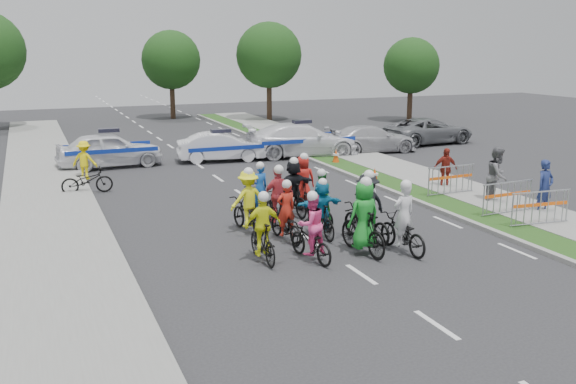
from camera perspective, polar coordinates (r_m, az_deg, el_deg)
name	(u,v)px	position (r m, az deg, el deg)	size (l,w,h in m)	color
ground	(361,275)	(15.24, 6.53, -7.30)	(90.00, 90.00, 0.00)	#28282B
curb_right	(424,204)	(21.88, 11.99, -1.07)	(0.20, 60.00, 0.12)	gray
grass_strip	(441,202)	(22.27, 13.48, -0.91)	(1.20, 60.00, 0.11)	#274817
sidewalk_right	(485,197)	(23.35, 17.08, -0.47)	(2.40, 60.00, 0.13)	gray
sidewalk_left	(56,244)	(18.25, -19.89, -4.36)	(3.00, 60.00, 0.13)	gray
rider_0	(402,228)	(16.81, 10.14, -3.19)	(0.80, 1.94, 1.94)	black
rider_1	(363,224)	(16.47, 6.71, -2.86)	(0.91, 1.99, 2.05)	black
rider_2	(311,235)	(15.90, 2.03, -3.81)	(0.90, 1.84, 1.80)	black
rider_3	(263,235)	(15.82, -2.25, -3.80)	(0.91, 1.72, 1.81)	black
rider_4	(367,214)	(17.60, 7.00, -1.91)	(1.19, 2.04, 2.00)	black
rider_5	(321,212)	(17.79, 2.97, -1.81)	(1.37, 1.64, 1.71)	black
rider_6	(286,221)	(17.47, -0.22, -2.57)	(0.76, 1.76, 1.74)	black
rider_7	(366,204)	(19.09, 6.95, -1.07)	(0.76, 1.64, 1.67)	black
rider_8	(320,205)	(18.93, 2.86, -1.13)	(0.74, 1.72, 1.75)	black
rider_9	(278,203)	(18.75, -0.90, -1.03)	(0.97, 1.82, 1.89)	black
rider_10	(248,207)	(18.27, -3.57, -1.37)	(1.14, 1.95, 1.92)	black
rider_11	(293,191)	(20.06, 0.44, 0.09)	(1.54, 1.83, 1.88)	black
rider_12	(260,198)	(20.06, -2.55, -0.53)	(0.86, 1.79, 1.75)	black
rider_13	(303,187)	(20.96, 1.32, 0.47)	(0.86, 1.83, 1.86)	black
police_car_0	(110,150)	(29.19, -15.57, 3.65)	(1.82, 4.53, 1.54)	white
police_car_1	(221,147)	(29.78, -5.97, 4.02)	(1.40, 4.01, 1.32)	white
police_car_2	(302,140)	(30.89, 1.24, 4.66)	(2.24, 5.50, 1.60)	white
civilian_sedan	(371,139)	(32.36, 7.42, 4.70)	(1.87, 4.60, 1.33)	#B8B8BD
civilian_suv	(429,131)	(35.78, 12.41, 5.34)	(2.31, 5.00, 1.39)	slate
spectator_0	(545,187)	(21.85, 21.88, 0.42)	(0.63, 0.42, 1.73)	navy
spectator_1	(497,175)	(22.69, 18.11, 1.41)	(0.94, 0.73, 1.93)	#5B5A5F
spectator_2	(445,169)	(24.50, 13.81, 2.04)	(0.90, 0.38, 1.54)	maroon
marshal_hiviz	(84,160)	(26.79, -17.65, 2.71)	(1.00, 0.57, 1.55)	yellow
barrier_0	(540,210)	(20.10, 21.49, -1.47)	(2.00, 0.50, 1.12)	#A5A8AD
barrier_1	(507,199)	(21.09, 18.91, -0.62)	(2.00, 0.50, 1.12)	#A5A8AD
barrier_2	(451,181)	(23.29, 14.26, 0.92)	(2.00, 0.50, 1.12)	#A5A8AD
cone_0	(375,177)	(24.62, 7.70, 1.32)	(0.40, 0.40, 0.70)	#F24C0C
cone_1	(336,157)	(28.89, 4.28, 3.13)	(0.40, 0.40, 0.70)	#F24C0C
parked_bike	(87,181)	(24.24, -17.43, 0.98)	(0.63, 1.80, 0.95)	black
tree_1	(269,55)	(45.40, -1.70, 12.05)	(4.55, 4.55, 6.82)	#382619
tree_2	(411,66)	(45.90, 10.90, 10.96)	(3.85, 3.85, 5.77)	#382619
tree_4	(171,60)	(47.56, -10.37, 11.47)	(4.20, 4.20, 6.30)	#382619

